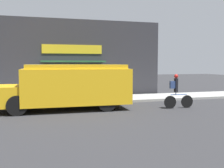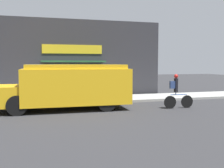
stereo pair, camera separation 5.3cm
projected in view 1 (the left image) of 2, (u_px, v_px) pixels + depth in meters
ground_plane at (50, 106)px, 13.67m from camera, size 70.00×70.00×0.00m
sidewalk at (49, 101)px, 14.93m from camera, size 28.00×2.65×0.14m
storefront at (48, 59)px, 16.38m from camera, size 15.17×0.97×5.05m
school_bus at (69, 86)px, 12.49m from camera, size 6.41×2.66×2.17m
cyclist at (177, 92)px, 12.92m from camera, size 1.56×0.20×1.69m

